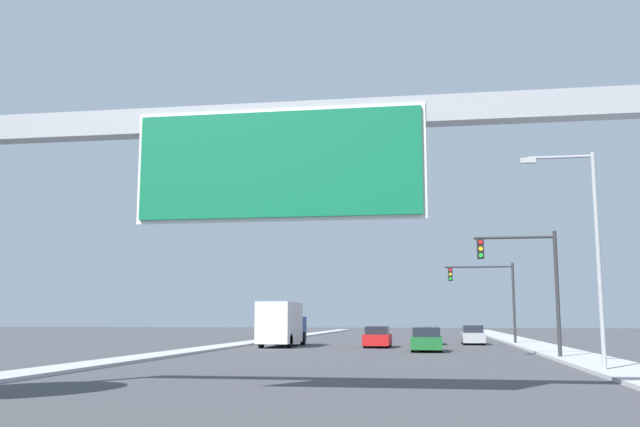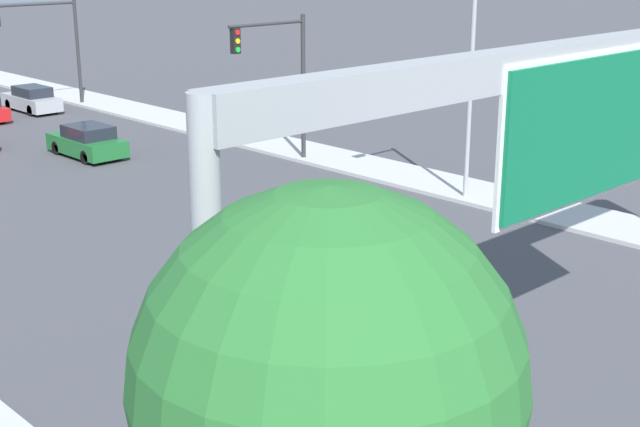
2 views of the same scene
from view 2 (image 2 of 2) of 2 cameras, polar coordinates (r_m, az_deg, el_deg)
sidewalk_right at (r=59.00m, az=-15.10°, el=7.18°), size 3.00×120.00×0.15m
sign_gantry at (r=19.18m, az=17.60°, el=6.66°), size 20.32×0.73×7.76m
car_mid_right at (r=55.20m, az=-17.97°, el=6.95°), size 1.70×4.46×1.49m
car_far_right at (r=42.67m, az=-14.66°, el=4.46°), size 1.90×4.29×1.49m
traffic_light_near_intersection at (r=39.12m, az=-2.48°, el=9.37°), size 4.21×0.32×6.54m
traffic_light_mid_block at (r=55.44m, az=-16.90°, el=10.94°), size 5.39×0.32×6.40m
palm_tree_foreground at (r=9.77m, az=0.50°, el=-10.80°), size 4.33×4.33×7.23m
street_lamp_right at (r=33.59m, az=9.28°, el=9.19°), size 2.91×0.28×8.61m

